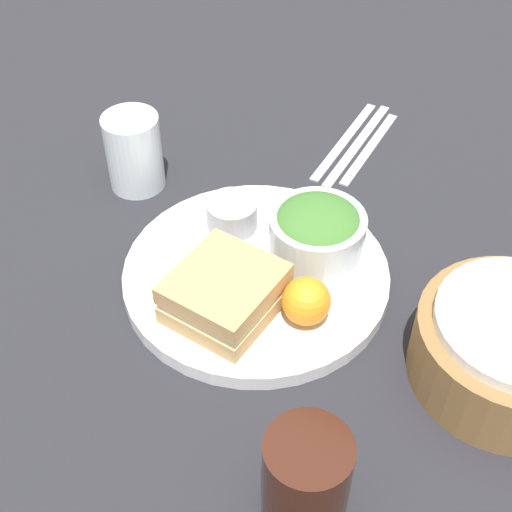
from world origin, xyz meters
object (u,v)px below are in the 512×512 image
object	(u,v)px
bread_basket	(511,348)
spoon	(370,148)
salad_bowl	(317,232)
knife	(357,144)
fork	(345,140)
drink_glass	(306,483)
sandwich	(226,294)
dressing_cup	(232,215)
plate	(256,275)
water_glass	(134,152)

from	to	relation	value
bread_basket	spoon	xyz separation A→B (m)	(-0.28, -0.25, -0.04)
salad_bowl	knife	world-z (taller)	salad_bowl
fork	bread_basket	bearing A→B (deg)	-134.41
knife	drink_glass	bearing A→B (deg)	-162.20
salad_bowl	knife	bearing A→B (deg)	-168.62
sandwich	dressing_cup	distance (m)	0.13
plate	bread_basket	distance (m)	0.27
salad_bowl	dressing_cup	world-z (taller)	salad_bowl
sandwich	knife	size ratio (longest dim) A/B	0.55
water_glass	drink_glass	bearing A→B (deg)	51.83
plate	water_glass	bearing A→B (deg)	-110.28
drink_glass	knife	size ratio (longest dim) A/B	0.51
sandwich	drink_glass	world-z (taller)	drink_glass
drink_glass	fork	distance (m)	0.53
salad_bowl	drink_glass	world-z (taller)	drink_glass
salad_bowl	spoon	bearing A→B (deg)	-172.96
bread_basket	salad_bowl	bearing A→B (deg)	-101.51
plate	spoon	distance (m)	0.28
salad_bowl	fork	size ratio (longest dim) A/B	0.53
bread_basket	water_glass	world-z (taller)	water_glass
spoon	salad_bowl	bearing A→B (deg)	-173.08
plate	spoon	world-z (taller)	plate
knife	water_glass	bearing A→B (deg)	134.28
plate	water_glass	world-z (taller)	water_glass
sandwich	fork	bearing A→B (deg)	-176.77
bread_basket	knife	distance (m)	0.38
sandwich	spoon	size ratio (longest dim) A/B	0.64
sandwich	bread_basket	xyz separation A→B (m)	(-0.07, 0.26, -0.00)
drink_glass	dressing_cup	bearing A→B (deg)	-140.34
plate	sandwich	bearing A→B (deg)	0.79
drink_glass	water_glass	bearing A→B (deg)	-128.17
bread_basket	fork	distance (m)	0.40
fork	knife	distance (m)	0.02
sandwich	drink_glass	size ratio (longest dim) A/B	1.06
dressing_cup	water_glass	distance (m)	0.16
knife	spoon	bearing A→B (deg)	-90.00
plate	salad_bowl	xyz separation A→B (m)	(-0.05, 0.05, 0.04)
plate	spoon	bearing A→B (deg)	176.46
spoon	sandwich	bearing A→B (deg)	177.14
water_glass	sandwich	bearing A→B (deg)	56.07
plate	salad_bowl	size ratio (longest dim) A/B	2.77
plate	bread_basket	bearing A→B (deg)	91.16
sandwich	water_glass	world-z (taller)	water_glass
plate	sandwich	xyz separation A→B (m)	(0.06, 0.00, 0.03)
salad_bowl	bread_basket	bearing A→B (deg)	78.49
salad_bowl	bread_basket	world-z (taller)	salad_bowl
salad_bowl	bread_basket	xyz separation A→B (m)	(0.04, 0.22, -0.01)
dressing_cup	knife	xyz separation A→B (m)	(-0.23, 0.06, -0.03)
sandwich	knife	xyz separation A→B (m)	(-0.35, -0.00, -0.04)
dressing_cup	knife	size ratio (longest dim) A/B	0.28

